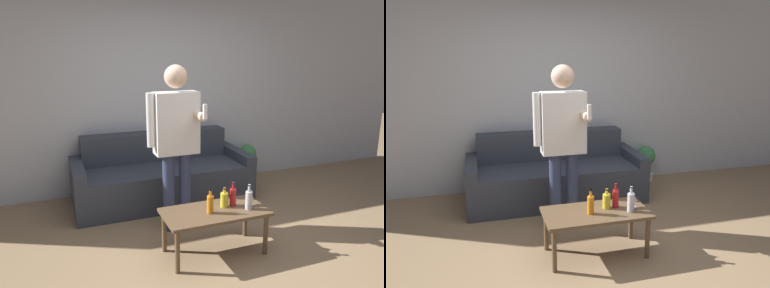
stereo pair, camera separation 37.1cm
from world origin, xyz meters
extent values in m
plane|color=#997A56|center=(0.00, 0.00, 0.00)|extent=(16.00, 16.00, 0.00)
cube|color=silver|center=(0.00, 2.24, 1.35)|extent=(8.00, 0.06, 2.70)
cube|color=#383D47|center=(-0.14, 1.56, 0.23)|extent=(1.90, 0.64, 0.46)
cube|color=#383D47|center=(-0.14, 2.01, 0.41)|extent=(1.90, 0.25, 0.83)
cube|color=#383D47|center=(-1.16, 1.69, 0.29)|extent=(0.14, 0.89, 0.58)
cube|color=#383D47|center=(0.87, 1.69, 0.29)|extent=(0.14, 0.89, 0.58)
cube|color=brown|center=(-0.06, 0.29, 0.41)|extent=(0.96, 0.48, 0.03)
cylinder|color=brown|center=(-0.49, 0.10, 0.20)|extent=(0.04, 0.04, 0.40)
cylinder|color=brown|center=(0.37, 0.10, 0.20)|extent=(0.04, 0.04, 0.40)
cylinder|color=brown|center=(-0.49, 0.48, 0.20)|extent=(0.04, 0.04, 0.40)
cylinder|color=brown|center=(0.37, 0.48, 0.20)|extent=(0.04, 0.04, 0.40)
cylinder|color=#B21E1E|center=(0.14, 0.33, 0.51)|extent=(0.06, 0.06, 0.17)
cylinder|color=#B21E1E|center=(0.14, 0.33, 0.63)|extent=(0.02, 0.02, 0.06)
cylinder|color=black|center=(0.14, 0.33, 0.65)|extent=(0.03, 0.03, 0.01)
cylinder|color=silver|center=(0.24, 0.21, 0.52)|extent=(0.06, 0.06, 0.17)
cylinder|color=silver|center=(0.24, 0.21, 0.63)|extent=(0.02, 0.02, 0.07)
cylinder|color=black|center=(0.24, 0.21, 0.66)|extent=(0.03, 0.03, 0.01)
cylinder|color=yellow|center=(0.06, 0.34, 0.50)|extent=(0.07, 0.07, 0.14)
cylinder|color=yellow|center=(0.06, 0.34, 0.59)|extent=(0.03, 0.03, 0.05)
cylinder|color=black|center=(0.06, 0.34, 0.61)|extent=(0.03, 0.03, 0.01)
cylinder|color=orange|center=(-0.12, 0.26, 0.51)|extent=(0.06, 0.06, 0.17)
cylinder|color=orange|center=(-0.12, 0.26, 0.63)|extent=(0.02, 0.02, 0.06)
cylinder|color=black|center=(-0.12, 0.26, 0.65)|extent=(0.03, 0.03, 0.01)
cylinder|color=silver|center=(0.30, 0.29, 0.43)|extent=(0.07, 0.07, 0.01)
cylinder|color=silver|center=(0.30, 0.29, 0.46)|extent=(0.01, 0.01, 0.06)
cone|color=silver|center=(0.30, 0.29, 0.54)|extent=(0.08, 0.08, 0.09)
cylinder|color=navy|center=(-0.31, 0.89, 0.42)|extent=(0.12, 0.12, 0.83)
cylinder|color=navy|center=(-0.13, 0.89, 0.42)|extent=(0.12, 0.12, 0.83)
cube|color=white|center=(-0.22, 0.89, 1.15)|extent=(0.45, 0.20, 0.63)
sphere|color=beige|center=(-0.22, 0.89, 1.61)|extent=(0.23, 0.23, 0.23)
cylinder|color=white|center=(-0.49, 0.89, 1.19)|extent=(0.08, 0.08, 0.53)
cylinder|color=beige|center=(-0.04, 0.75, 1.24)|extent=(0.08, 0.28, 0.08)
cube|color=white|center=(-0.04, 0.58, 1.30)|extent=(0.03, 0.03, 0.14)
cylinder|color=silver|center=(1.27, 2.06, 0.05)|extent=(0.23, 0.23, 0.11)
cylinder|color=#476B38|center=(1.27, 2.06, 0.19)|extent=(0.03, 0.03, 0.17)
sphere|color=#428E4C|center=(1.27, 2.06, 0.37)|extent=(0.28, 0.28, 0.28)
camera|label=1|loc=(-1.40, -2.60, 1.86)|focal=35.00mm
camera|label=2|loc=(-1.04, -2.71, 1.86)|focal=35.00mm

